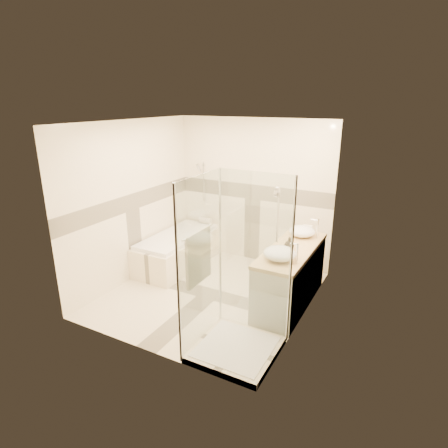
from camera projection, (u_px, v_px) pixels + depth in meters
The scene contains 12 objects.
room at pixel (213, 214), 5.21m from camera, with size 2.82×3.02×2.52m.
bathtub at pixel (178, 248), 6.52m from camera, with size 0.75×1.70×0.56m.
vanity at pixel (290, 276), 5.23m from camera, with size 0.58×1.62×0.85m.
shower_enclosure at pixel (230, 309), 4.28m from camera, with size 0.96×0.93×2.04m.
vessel_sink_near at pixel (302, 231), 5.52m from camera, with size 0.38×0.38×0.15m, color white.
vessel_sink_far at pixel (280, 253), 4.71m from camera, with size 0.41×0.41×0.17m, color white.
faucet_near at pixel (317, 227), 5.40m from camera, with size 0.12×0.03×0.30m.
faucet_far at pixel (297, 252), 4.59m from camera, with size 0.11×0.03×0.26m.
amenity_bottle_a at pixel (289, 244), 5.03m from camera, with size 0.08×0.08×0.17m, color black.
amenity_bottle_b at pixel (289, 244), 5.03m from camera, with size 0.13×0.13×0.17m, color black.
folded_towels at pixel (306, 230), 5.69m from camera, with size 0.15×0.26×0.08m, color white.
rolled_towel at pixel (205, 220), 7.01m from camera, with size 0.11×0.11×0.25m, color white.
Camera 1 is at (2.53, -4.31, 2.79)m, focal length 30.00 mm.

